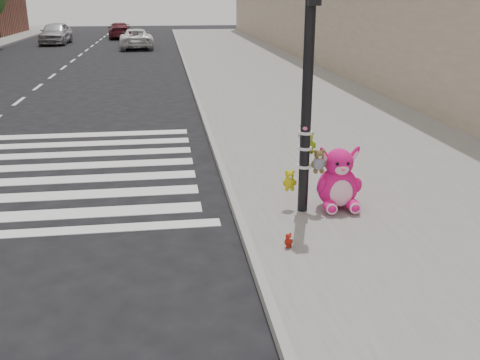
{
  "coord_description": "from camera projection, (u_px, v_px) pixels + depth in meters",
  "views": [
    {
      "loc": [
        0.47,
        -6.04,
        3.46
      ],
      "look_at": [
        1.56,
        1.68,
        0.75
      ],
      "focal_mm": 40.0,
      "sensor_mm": 36.0,
      "label": 1
    }
  ],
  "objects": [
    {
      "name": "signal_pole",
      "position": [
        307.0,
        107.0,
        8.16
      ],
      "size": [
        0.67,
        0.49,
        4.0
      ],
      "color": "black",
      "rests_on": "sidewalk_near"
    },
    {
      "name": "car_maroon_near",
      "position": [
        120.0,
        30.0,
        44.32
      ],
      "size": [
        2.23,
        4.56,
        1.28
      ],
      "primitive_type": "imported",
      "rotation": [
        0.0,
        0.0,
        3.24
      ],
      "color": "#541820",
      "rests_on": "ground"
    },
    {
      "name": "pink_bunny",
      "position": [
        338.0,
        182.0,
        8.69
      ],
      "size": [
        0.75,
        0.79,
        1.06
      ],
      "rotation": [
        0.0,
        0.0,
        -0.05
      ],
      "color": "#E81377",
      "rests_on": "sidewalk_near"
    },
    {
      "name": "red_teddy",
      "position": [
        288.0,
        240.0,
        7.39
      ],
      "size": [
        0.18,
        0.16,
        0.21
      ],
      "primitive_type": null,
      "rotation": [
        0.0,
        0.0,
        0.49
      ],
      "color": "#A01B10",
      "rests_on": "sidewalk_near"
    },
    {
      "name": "car_white_near",
      "position": [
        136.0,
        39.0,
        36.01
      ],
      "size": [
        2.41,
        4.77,
        1.29
      ],
      "primitive_type": "imported",
      "rotation": [
        0.0,
        0.0,
        3.2
      ],
      "color": "white",
      "rests_on": "ground"
    },
    {
      "name": "ground",
      "position": [
        136.0,
        285.0,
        6.73
      ],
      "size": [
        120.0,
        120.0,
        0.0
      ],
      "primitive_type": "plane",
      "color": "black",
      "rests_on": "ground"
    },
    {
      "name": "sidewalk_near",
      "position": [
        312.0,
        109.0,
        16.72
      ],
      "size": [
        7.0,
        80.0,
        0.14
      ],
      "primitive_type": "cube",
      "color": "slate",
      "rests_on": "ground"
    },
    {
      "name": "car_silver_deep",
      "position": [
        56.0,
        33.0,
        39.1
      ],
      "size": [
        1.93,
        4.67,
        1.58
      ],
      "primitive_type": "imported",
      "rotation": [
        0.0,
        0.0,
        -0.01
      ],
      "color": "#B4B3B8",
      "rests_on": "ground"
    },
    {
      "name": "curb_edge",
      "position": [
        202.0,
        112.0,
        16.26
      ],
      "size": [
        0.12,
        80.0,
        0.15
      ],
      "primitive_type": "cube",
      "color": "gray",
      "rests_on": "ground"
    }
  ]
}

